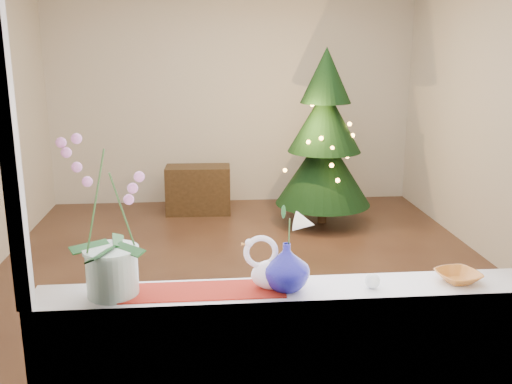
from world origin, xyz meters
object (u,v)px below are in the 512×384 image
Objects in this scene: amber_dish at (458,277)px; paperweight at (373,281)px; swan at (274,263)px; xmas_tree at (324,138)px; side_table at (198,190)px; orchid_pot at (109,217)px; blue_vase at (286,263)px.

paperweight is at bearing -175.05° from amber_dish.
xmas_tree is at bearing 87.86° from swan.
swan is at bearing -83.37° from side_table.
orchid_pot reaches higher than amber_dish.
paperweight is at bearing 7.29° from swan.
xmas_tree is at bearing 66.00° from orchid_pot.
swan is at bearing 161.17° from blue_vase.
orchid_pot reaches higher than blue_vase.
xmas_tree reaches higher than orchid_pot.
blue_vase is 3.64× the size of paperweight.
swan reaches higher than side_table.
orchid_pot is 0.35× the size of xmas_tree.
swan is (0.68, 0.01, -0.23)m from orchid_pot.
paperweight is 0.09× the size of side_table.
blue_vase is 1.51× the size of amber_dish.
paperweight is at bearing -98.80° from xmas_tree.
blue_vase is 3.96m from xmas_tree.
blue_vase reaches higher than amber_dish.
swan is 0.06m from blue_vase.
orchid_pot is 2.85× the size of blue_vase.
orchid_pot is at bearing -179.98° from amber_dish.
blue_vase reaches higher than paperweight.
paperweight is 3.90m from xmas_tree.
side_table is (-0.42, 4.35, -0.76)m from blue_vase.
swan is 0.14× the size of xmas_tree.
swan reaches higher than amber_dish.
orchid_pot is at bearing 178.24° from paperweight.
blue_vase is 0.12× the size of xmas_tree.
amber_dish is (0.40, 0.03, -0.01)m from paperweight.
side_table is at bearing 100.34° from paperweight.
swan is 0.83m from amber_dish.
amber_dish is at bearing 0.82° from blue_vase.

